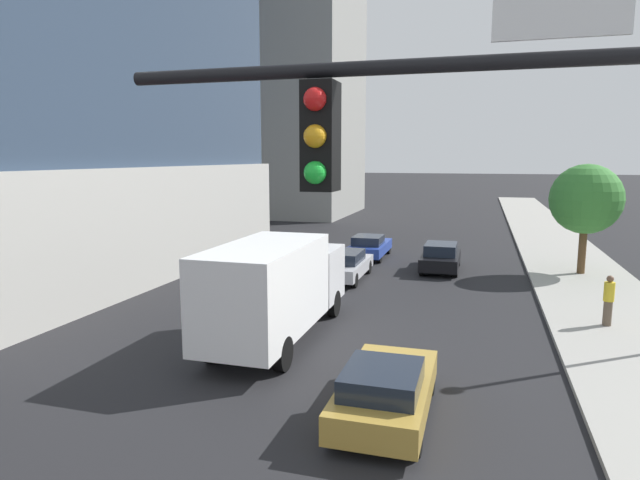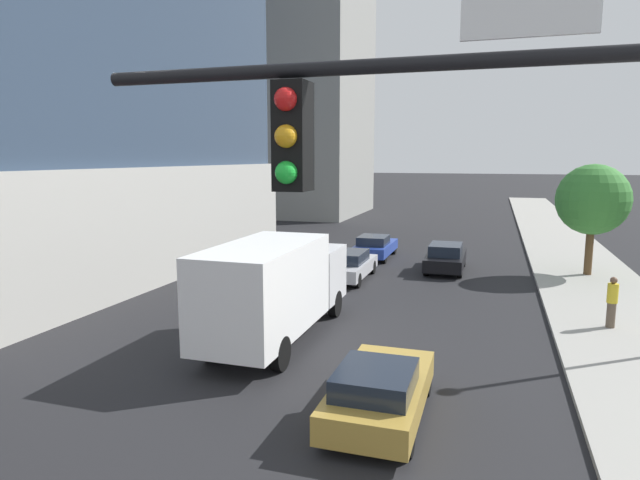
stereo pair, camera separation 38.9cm
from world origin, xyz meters
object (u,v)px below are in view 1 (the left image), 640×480
object	(u,v)px
traffic_light_pole	(585,247)
car_silver	(345,265)
street_tree	(586,199)
car_gold	(386,390)
construction_building	(277,32)
car_blue	(369,246)
pedestrian_yellow_shirt	(609,300)
car_black	(441,257)
box_truck	(276,285)

from	to	relation	value
traffic_light_pole	car_silver	xyz separation A→B (m)	(-6.95, 19.56, -4.30)
street_tree	car_gold	bearing A→B (deg)	-111.16
construction_building	traffic_light_pole	xyz separation A→B (m)	(21.13, -48.13, -13.10)
traffic_light_pole	street_tree	bearing A→B (deg)	80.44
car_blue	car_silver	bearing A→B (deg)	-90.00
car_silver	pedestrian_yellow_shirt	distance (m)	11.45
construction_building	traffic_light_pole	world-z (taller)	construction_building
street_tree	construction_building	bearing A→B (deg)	135.50
construction_building	car_blue	xyz separation A→B (m)	(14.18, -22.75, -17.42)
street_tree	car_black	size ratio (longest dim) A/B	1.22
traffic_light_pole	car_black	xyz separation A→B (m)	(-2.74, 22.91, -4.29)
car_gold	car_black	bearing A→B (deg)	90.00
construction_building	car_blue	size ratio (longest dim) A/B	9.49
traffic_light_pole	construction_building	bearing A→B (deg)	113.70
car_gold	car_black	distance (m)	16.71
car_gold	pedestrian_yellow_shirt	world-z (taller)	pedestrian_yellow_shirt
car_silver	car_blue	bearing A→B (deg)	90.00
traffic_light_pole	pedestrian_yellow_shirt	world-z (taller)	traffic_light_pole
traffic_light_pole	car_silver	size ratio (longest dim) A/B	1.52
street_tree	car_silver	bearing A→B (deg)	-160.24
street_tree	box_truck	xyz separation A→B (m)	(-10.90, -13.05, -1.98)
car_silver	construction_building	bearing A→B (deg)	116.40
construction_building	car_gold	size ratio (longest dim) A/B	9.87
car_gold	car_black	size ratio (longest dim) A/B	0.98
construction_building	box_truck	world-z (taller)	construction_building
car_silver	box_truck	distance (m)	9.20
car_blue	box_truck	bearing A→B (deg)	-90.00
pedestrian_yellow_shirt	construction_building	bearing A→B (deg)	126.16
construction_building	traffic_light_pole	size ratio (longest dim) A/B	6.05
traffic_light_pole	street_tree	xyz separation A→B (m)	(3.95, 23.48, -1.23)
car_silver	car_blue	size ratio (longest dim) A/B	1.03
construction_building	car_silver	size ratio (longest dim) A/B	9.21
car_black	pedestrian_yellow_shirt	xyz separation A→B (m)	(6.10, -8.31, 0.32)
car_silver	car_black	xyz separation A→B (m)	(4.21, 3.35, 0.01)
car_gold	box_truck	distance (m)	6.07
street_tree	box_truck	distance (m)	17.12
construction_building	box_truck	size ratio (longest dim) A/B	5.40
car_blue	traffic_light_pole	bearing A→B (deg)	-74.69
car_gold	box_truck	xyz separation A→B (m)	(-4.21, 4.23, 1.12)
street_tree	car_blue	distance (m)	11.48
car_gold	car_silver	xyz separation A→B (m)	(-4.21, 13.37, 0.02)
car_silver	car_black	distance (m)	5.38
box_truck	car_black	bearing A→B (deg)	71.37
construction_building	car_gold	bearing A→B (deg)	-66.32
construction_building	pedestrian_yellow_shirt	bearing A→B (deg)	-53.84
car_gold	car_silver	size ratio (longest dim) A/B	0.93
construction_building	box_truck	bearing A→B (deg)	-69.39
car_silver	box_truck	xyz separation A→B (m)	(0.00, -9.14, 1.09)
car_blue	car_black	world-z (taller)	car_black
box_truck	traffic_light_pole	bearing A→B (deg)	-56.32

